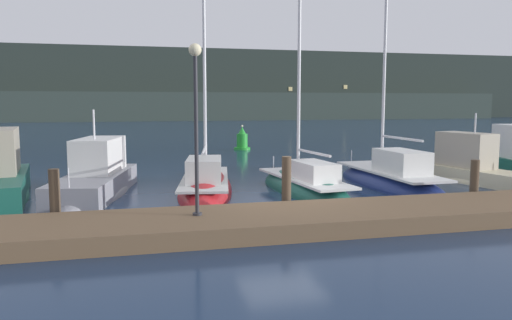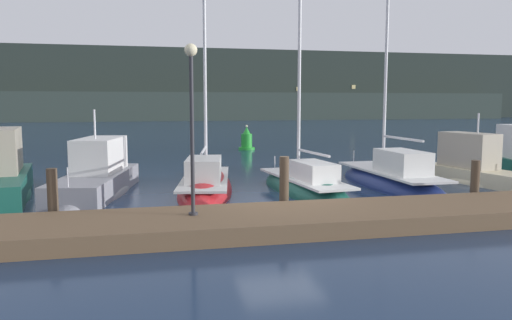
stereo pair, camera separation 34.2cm
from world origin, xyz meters
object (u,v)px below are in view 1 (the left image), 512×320
motorboat_berth_3 (96,185)px  sailboat_berth_5 (305,190)px  motorboat_berth_7 (472,173)px  dock_lamppost (196,103)px  channel_buoy (242,141)px  sailboat_berth_4 (205,189)px  sailboat_berth_6 (390,182)px

motorboat_berth_3 → sailboat_berth_5: size_ratio=0.75×
motorboat_berth_7 → dock_lamppost: (-12.16, -5.37, 2.92)m
channel_buoy → motorboat_berth_7: bearing=-69.2°
motorboat_berth_3 → sailboat_berth_5: sailboat_berth_5 is taller
motorboat_berth_7 → channel_buoy: motorboat_berth_7 is taller
sailboat_berth_4 → dock_lamppost: 6.56m
motorboat_berth_7 → channel_buoy: bearing=110.8°
motorboat_berth_3 → dock_lamppost: bearing=-64.9°
sailboat_berth_5 → dock_lamppost: size_ratio=2.17×
motorboat_berth_7 → sailboat_berth_4: bearing=178.5°
motorboat_berth_3 → sailboat_berth_5: (7.41, -1.49, -0.23)m
sailboat_berth_5 → motorboat_berth_7: size_ratio=1.63×
sailboat_berth_6 → sailboat_berth_4: bearing=176.3°
motorboat_berth_3 → channel_buoy: (8.80, 15.67, 0.28)m
channel_buoy → dock_lamppost: 22.77m
sailboat_berth_5 → motorboat_berth_7: sailboat_berth_5 is taller
sailboat_berth_4 → dock_lamppost: (-1.00, -5.65, 3.17)m
motorboat_berth_3 → channel_buoy: motorboat_berth_3 is taller
dock_lamppost → sailboat_berth_4: bearing=79.9°
sailboat_berth_4 → channel_buoy: size_ratio=5.42×
sailboat_berth_5 → motorboat_berth_3: bearing=168.7°
motorboat_berth_3 → sailboat_berth_4: bearing=-7.3°
sailboat_berth_4 → channel_buoy: (4.91, 16.17, 0.50)m
sailboat_berth_6 → motorboat_berth_7: size_ratio=2.03×
sailboat_berth_6 → sailboat_berth_5: bearing=-172.2°
motorboat_berth_3 → sailboat_berth_5: 7.56m
sailboat_berth_4 → sailboat_berth_5: sailboat_berth_4 is taller
sailboat_berth_4 → motorboat_berth_7: 11.16m
sailboat_berth_4 → sailboat_berth_5: 3.66m
sailboat_berth_5 → motorboat_berth_7: (7.63, 0.70, 0.27)m
motorboat_berth_7 → dock_lamppost: dock_lamppost is taller
motorboat_berth_3 → motorboat_berth_7: bearing=-3.0°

